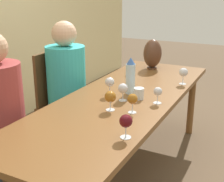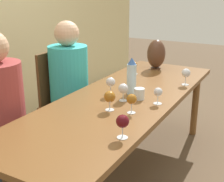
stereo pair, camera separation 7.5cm
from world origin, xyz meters
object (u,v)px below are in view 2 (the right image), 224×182
object	(u,v)px
wine_glass_2	(123,122)
person_far	(70,85)
wine_glass_6	(110,97)
person_near	(2,114)
wine_glass_1	(186,73)
wine_glass_7	(132,99)
water_bottle	(132,76)
water_tumbler	(139,94)
wine_glass_0	(134,65)
wine_glass_3	(123,89)
wine_glass_4	(158,92)
vase	(156,54)
chair_far	(64,99)
wine_glass_5	(111,82)

from	to	relation	value
wine_glass_2	person_far	distance (m)	1.27
wine_glass_6	person_near	distance (m)	0.79
wine_glass_1	wine_glass_7	size ratio (longest dim) A/B	1.07
water_bottle	wine_glass_2	xyz separation A→B (m)	(-0.73, -0.30, -0.04)
water_tumbler	wine_glass_0	world-z (taller)	wine_glass_0
wine_glass_6	wine_glass_7	size ratio (longest dim) A/B	1.02
person_far	wine_glass_3	bearing A→B (deg)	-110.70
wine_glass_4	person_near	world-z (taller)	person_near
person_far	vase	bearing A→B (deg)	-35.34
chair_far	person_far	world-z (taller)	person_far
wine_glass_2	wine_glass_5	world-z (taller)	wine_glass_5
wine_glass_1	wine_glass_4	xyz separation A→B (m)	(-0.56, 0.04, -0.02)
water_bottle	wine_glass_5	bearing A→B (deg)	132.35
water_tumbler	wine_glass_3	xyz separation A→B (m)	(-0.09, 0.09, 0.05)
wine_glass_4	wine_glass_6	xyz separation A→B (m)	(-0.28, 0.25, 0.01)
person_near	person_far	world-z (taller)	person_near
wine_glass_6	chair_far	size ratio (longest dim) A/B	0.14
wine_glass_1	wine_glass_4	distance (m)	0.56
water_tumbler	water_bottle	bearing A→B (deg)	50.86
vase	wine_glass_1	xyz separation A→B (m)	(-0.40, -0.44, -0.05)
person_near	wine_glass_6	bearing A→B (deg)	-63.36
water_bottle	wine_glass_1	bearing A→B (deg)	-35.05
water_tumbler	person_far	world-z (taller)	person_far
chair_far	person_near	xyz separation A→B (m)	(-0.82, -0.09, 0.16)
vase	wine_glass_0	world-z (taller)	vase
water_bottle	water_tumbler	distance (m)	0.18
wine_glass_6	chair_far	world-z (taller)	chair_far
wine_glass_5	wine_glass_6	world-z (taller)	wine_glass_5
person_near	wine_glass_7	bearing A→B (deg)	-66.24
vase	person_near	world-z (taller)	person_near
wine_glass_2	wine_glass_6	size ratio (longest dim) A/B	1.01
water_bottle	wine_glass_6	bearing A→B (deg)	-176.63
wine_glass_1	water_bottle	bearing A→B (deg)	144.95
wine_glass_3	wine_glass_5	bearing A→B (deg)	65.41
wine_glass_1	wine_glass_4	world-z (taller)	wine_glass_1
wine_glass_1	chair_far	xyz separation A→B (m)	(-0.37, 1.07, -0.31)
wine_glass_2	wine_glass_5	xyz separation A→B (m)	(0.61, 0.42, 0.01)
water_tumbler	person_near	xyz separation A→B (m)	(-0.65, 0.78, -0.09)
wine_glass_5	chair_far	world-z (taller)	chair_far
wine_glass_6	wine_glass_7	xyz separation A→B (m)	(0.03, -0.16, 0.00)
water_bottle	wine_glass_0	bearing A→B (deg)	23.14
wine_glass_4	wine_glass_5	bearing A→B (deg)	90.03
water_tumbler	wine_glass_2	bearing A→B (deg)	-163.95
wine_glass_0	person_near	xyz separation A→B (m)	(-1.29, 0.43, -0.13)
wine_glass_6	water_bottle	bearing A→B (deg)	3.37
wine_glass_5	person_far	size ratio (longest dim) A/B	0.12
water_tumbler	wine_glass_7	distance (m)	0.29
wine_glass_3	wine_glass_6	bearing A→B (deg)	-178.89
water_bottle	person_far	distance (m)	0.70
water_bottle	wine_glass_3	bearing A→B (deg)	-174.00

